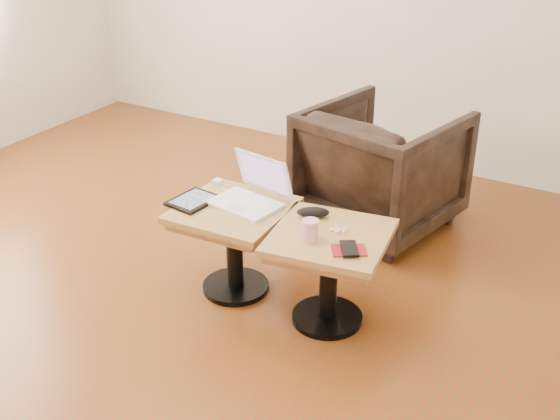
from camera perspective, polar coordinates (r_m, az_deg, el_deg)
The scene contains 11 objects.
room_shell at distance 2.81m, azimuth -12.33°, elevation 15.18°, with size 4.52×4.52×2.71m.
side_table_left at distance 3.28m, azimuth -3.78°, elevation -1.51°, with size 0.51×0.51×0.45m.
side_table_right at distance 3.06m, azimuth 4.03°, elevation -3.79°, with size 0.56×0.56×0.45m.
laptop at distance 3.25m, azimuth -2.36°, elevation 1.30°, with size 0.35×0.32×0.22m.
tablet at distance 3.29m, azimuth -7.08°, elevation 0.77°, with size 0.20×0.24×0.02m.
charging_adapter at distance 3.46m, azimuth -5.10°, elevation 2.29°, with size 0.04×0.04×0.02m, color white.
glasses_case at distance 3.13m, azimuth 2.71°, elevation -0.18°, with size 0.15×0.06×0.05m, color black.
striped_cup at distance 2.94m, azimuth 2.47°, elevation -1.63°, with size 0.07×0.07×0.09m, color #DC467F.
earbuds_tangle at distance 3.03m, azimuth 4.80°, elevation -1.59°, with size 0.08×0.06×0.02m.
phone_on_sleeve at distance 2.88m, azimuth 5.64°, elevation -3.21°, with size 0.17×0.16×0.02m.
armchair at distance 3.92m, azimuth 8.24°, elevation 3.37°, with size 0.74×0.76×0.69m, color black.
Camera 1 is at (1.86, -2.04, 1.90)m, focal length 45.00 mm.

